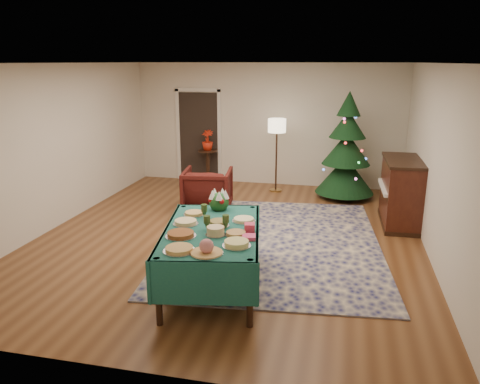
% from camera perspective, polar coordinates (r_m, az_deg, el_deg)
% --- Properties ---
extents(room_shell, '(7.00, 7.00, 7.00)m').
position_cam_1_polar(room_shell, '(7.21, -1.32, 4.65)').
color(room_shell, '#593319').
rests_on(room_shell, ground).
extents(doorway, '(1.08, 0.04, 2.16)m').
position_cam_1_polar(doorway, '(10.98, -5.05, 7.07)').
color(doorway, black).
rests_on(doorway, ground).
extents(rug, '(3.58, 4.48, 0.02)m').
position_cam_1_polar(rug, '(7.34, 4.21, -6.09)').
color(rug, '#14174B').
rests_on(rug, ground).
extents(buffet_table, '(1.50, 2.16, 0.77)m').
position_cam_1_polar(buffet_table, '(5.73, -3.45, -5.94)').
color(buffet_table, black).
rests_on(buffet_table, ground).
extents(platter_0, '(0.35, 0.35, 0.05)m').
position_cam_1_polar(platter_0, '(5.06, -7.42, -6.95)').
color(platter_0, silver).
rests_on(platter_0, buffet_table).
extents(platter_1, '(0.35, 0.35, 0.17)m').
position_cam_1_polar(platter_1, '(4.95, -4.10, -6.85)').
color(platter_1, silver).
rests_on(platter_1, buffet_table).
extents(platter_2, '(0.32, 0.32, 0.06)m').
position_cam_1_polar(platter_2, '(5.15, -0.43, -6.31)').
color(platter_2, silver).
rests_on(platter_2, buffet_table).
extents(platter_3, '(0.36, 0.36, 0.05)m').
position_cam_1_polar(platter_3, '(5.47, -7.25, -5.16)').
color(platter_3, silver).
rests_on(platter_3, buffet_table).
extents(platter_4, '(0.24, 0.24, 0.10)m').
position_cam_1_polar(platter_4, '(5.46, -3.01, -4.79)').
color(platter_4, silver).
rests_on(platter_4, buffet_table).
extents(platter_5, '(0.27, 0.27, 0.04)m').
position_cam_1_polar(platter_5, '(5.46, -0.50, -5.10)').
color(platter_5, silver).
rests_on(platter_5, buffet_table).
extents(platter_6, '(0.32, 0.32, 0.05)m').
position_cam_1_polar(platter_6, '(5.86, -6.65, -3.68)').
color(platter_6, silver).
rests_on(platter_6, buffet_table).
extents(platter_7, '(0.26, 0.26, 0.07)m').
position_cam_1_polar(platter_7, '(5.76, -2.60, -3.85)').
color(platter_7, silver).
rests_on(platter_7, buffet_table).
extents(platter_8, '(0.30, 0.30, 0.04)m').
position_cam_1_polar(platter_8, '(5.92, 0.46, -3.41)').
color(platter_8, silver).
rests_on(platter_8, buffet_table).
extents(platter_9, '(0.28, 0.28, 0.04)m').
position_cam_1_polar(platter_9, '(6.20, -5.63, -2.62)').
color(platter_9, silver).
rests_on(platter_9, buffet_table).
extents(goblet_0, '(0.08, 0.08, 0.18)m').
position_cam_1_polar(goblet_0, '(6.05, -4.38, -2.29)').
color(goblet_0, '#2D471E').
rests_on(goblet_0, buffet_table).
extents(goblet_1, '(0.08, 0.08, 0.18)m').
position_cam_1_polar(goblet_1, '(5.63, -1.75, -3.62)').
color(goblet_1, '#2D471E').
rests_on(goblet_1, buffet_table).
extents(goblet_2, '(0.08, 0.08, 0.18)m').
position_cam_1_polar(goblet_2, '(5.62, -4.05, -3.71)').
color(goblet_2, '#2D471E').
rests_on(goblet_2, buffet_table).
extents(napkin_stack, '(0.18, 0.18, 0.04)m').
position_cam_1_polar(napkin_stack, '(5.36, 1.08, -5.52)').
color(napkin_stack, '#EF4278').
rests_on(napkin_stack, buffet_table).
extents(gift_box, '(0.14, 0.14, 0.10)m').
position_cam_1_polar(gift_box, '(5.56, 1.19, -4.38)').
color(gift_box, '#DB3C5C').
rests_on(gift_box, buffet_table).
extents(centerpiece, '(0.28, 0.28, 0.32)m').
position_cam_1_polar(centerpiece, '(6.36, -2.59, -0.99)').
color(centerpiece, '#1E4C1E').
rests_on(centerpiece, buffet_table).
extents(armchair, '(0.97, 0.92, 0.89)m').
position_cam_1_polar(armchair, '(8.74, -3.98, 0.50)').
color(armchair, '#3F110D').
rests_on(armchair, ground).
extents(floor_lamp, '(0.38, 0.38, 1.56)m').
position_cam_1_polar(floor_lamp, '(9.95, 4.52, 7.54)').
color(floor_lamp, '#A57F3F').
rests_on(floor_lamp, ground).
extents(side_table, '(0.43, 0.43, 0.78)m').
position_cam_1_polar(side_table, '(10.77, -3.93, 3.03)').
color(side_table, black).
rests_on(side_table, ground).
extents(potted_plant, '(0.26, 0.46, 0.26)m').
position_cam_1_polar(potted_plant, '(10.66, -3.98, 5.79)').
color(potted_plant, red).
rests_on(potted_plant, side_table).
extents(christmas_tree, '(1.53, 1.53, 2.17)m').
position_cam_1_polar(christmas_tree, '(9.73, 12.84, 4.91)').
color(christmas_tree, black).
rests_on(christmas_tree, ground).
extents(piano, '(0.66, 1.34, 1.14)m').
position_cam_1_polar(piano, '(8.43, 18.99, -0.11)').
color(piano, black).
rests_on(piano, ground).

